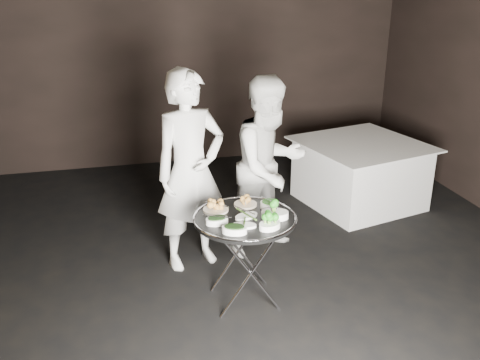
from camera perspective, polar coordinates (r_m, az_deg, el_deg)
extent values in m
cube|color=black|center=(4.21, -0.35, -13.76)|extent=(6.00, 7.00, 0.05)
cube|color=black|center=(6.98, -7.37, 13.81)|extent=(6.00, 0.05, 3.00)
cylinder|color=silver|center=(3.96, 1.17, -9.96)|extent=(0.47, 0.02, 0.69)
cylinder|color=silver|center=(3.96, 1.17, -9.96)|extent=(0.47, 0.02, 0.69)
cylinder|color=silver|center=(4.26, -0.10, -7.50)|extent=(0.47, 0.02, 0.69)
cylinder|color=silver|center=(4.26, -0.10, -7.50)|extent=(0.47, 0.02, 0.69)
cylinder|color=silver|center=(3.92, -2.32, -4.95)|extent=(0.02, 0.40, 0.02)
cylinder|color=silver|center=(4.01, 3.30, -4.34)|extent=(0.02, 0.40, 0.02)
cylinder|color=black|center=(3.94, 0.52, -4.20)|extent=(0.75, 0.75, 0.03)
torus|color=silver|center=(3.94, 0.52, -4.00)|extent=(0.77, 0.77, 0.02)
cylinder|color=beige|center=(4.04, -2.61, -3.19)|extent=(0.19, 0.19, 0.02)
cylinder|color=beige|center=(4.13, 0.58, -2.61)|extent=(0.18, 0.18, 0.02)
cylinder|color=silver|center=(4.09, 3.11, -2.67)|extent=(0.13, 0.13, 0.05)
cylinder|color=silver|center=(4.02, -2.53, -2.61)|extent=(0.16, 0.14, 0.01)
cylinder|color=silver|center=(4.11, 0.48, -2.02)|extent=(0.04, 0.21, 0.01)
cylinder|color=silver|center=(4.09, 3.20, -2.21)|extent=(0.10, 0.19, 0.01)
cylinder|color=silver|center=(3.83, -2.49, -3.91)|extent=(0.19, 0.09, 0.01)
cylinder|color=silver|center=(3.93, 3.82, -3.25)|extent=(0.10, 0.19, 0.01)
cylinder|color=silver|center=(3.92, 0.49, -3.22)|extent=(0.11, 0.18, 0.01)
imported|color=silver|center=(4.45, -5.30, 0.93)|extent=(0.71, 0.57, 1.70)
imported|color=silver|center=(4.70, 3.18, 1.46)|extent=(0.96, 0.87, 1.60)
cube|color=white|center=(5.97, 12.65, 0.61)|extent=(1.08, 1.08, 0.67)
cube|color=white|center=(5.86, 12.92, 3.77)|extent=(1.21, 1.21, 0.02)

